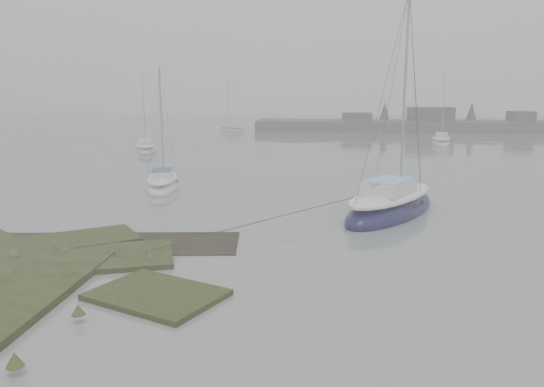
{
  "coord_description": "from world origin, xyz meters",
  "views": [
    {
      "loc": [
        4.99,
        -14.15,
        5.74
      ],
      "look_at": [
        3.18,
        5.7,
        1.8
      ],
      "focal_mm": 35.0,
      "sensor_mm": 36.0,
      "label": 1
    }
  ],
  "objects": [
    {
      "name": "sailboat_far_b",
      "position": [
        17.64,
        42.9,
        0.25
      ],
      "size": [
        3.07,
        6.08,
        8.2
      ],
      "rotation": [
        0.0,
        0.0,
        -0.21
      ],
      "color": "silver",
      "rests_on": "ground"
    },
    {
      "name": "sailboat_far_a",
      "position": [
        -11.14,
        33.6,
        0.23
      ],
      "size": [
        3.46,
        5.64,
        7.57
      ],
      "rotation": [
        0.0,
        0.0,
        0.34
      ],
      "color": "#A2A7AB",
      "rests_on": "ground"
    },
    {
      "name": "sailboat_main",
      "position": [
        8.31,
        10.29,
        0.34
      ],
      "size": [
        6.18,
        7.97,
        10.95
      ],
      "rotation": [
        0.0,
        0.0,
        -0.54
      ],
      "color": "#100F33",
      "rests_on": "ground"
    },
    {
      "name": "sailboat_white",
      "position": [
        -4.16,
        15.63,
        0.24
      ],
      "size": [
        2.79,
        5.63,
        7.6
      ],
      "rotation": [
        0.0,
        0.0,
        0.2
      ],
      "color": "silver",
      "rests_on": "ground"
    },
    {
      "name": "sailboat_far_c",
      "position": [
        -7.26,
        58.73,
        0.23
      ],
      "size": [
        5.0,
        4.69,
        7.29
      ],
      "rotation": [
        0.0,
        0.0,
        0.85
      ],
      "color": "silver",
      "rests_on": "ground"
    },
    {
      "name": "far_shoreline",
      "position": [
        26.84,
        61.9,
        0.85
      ],
      "size": [
        60.0,
        8.0,
        4.15
      ],
      "color": "#4C4F51",
      "rests_on": "ground"
    },
    {
      "name": "ground",
      "position": [
        0.0,
        30.0,
        0.0
      ],
      "size": [
        160.0,
        160.0,
        0.0
      ],
      "primitive_type": "plane",
      "color": "slate",
      "rests_on": "ground"
    }
  ]
}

